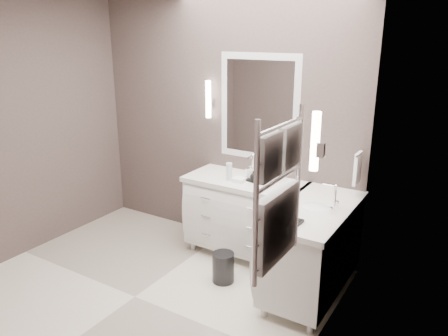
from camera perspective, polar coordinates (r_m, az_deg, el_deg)
The scene contains 19 objects.
floor at distance 4.20m, azimuth -11.54°, elevation -16.20°, with size 3.20×3.00×0.01m, color #EDE4CF.
wall_back at distance 4.80m, azimuth -0.20°, elevation 6.01°, with size 3.20×0.01×2.70m, color #4B3F3C.
wall_left at distance 4.88m, azimuth -26.51°, elevation 4.37°, with size 0.01×3.00×2.70m, color #4B3F3C.
wall_right at distance 2.81m, azimuth 11.48°, elevation -2.68°, with size 0.01×3.00×2.70m, color #4B3F3C.
vanity_back at distance 4.61m, azimuth 2.74°, elevation -5.79°, with size 1.24×0.59×0.97m.
vanity_right at distance 4.01m, azimuth 11.56°, elevation -9.81°, with size 0.59×1.24×0.97m.
mirror_back at distance 4.53m, azimuth 4.57°, elevation 7.85°, with size 0.90×0.02×1.10m.
mirror_right at distance 3.49m, azimuth 16.07°, elevation 4.36°, with size 0.02×0.90×1.10m.
sconce_back at distance 4.76m, azimuth -2.06°, elevation 8.87°, with size 0.06×0.06×0.40m.
sconce_right at distance 2.96m, azimuth 11.82°, elevation 3.27°, with size 0.06×0.06×0.40m.
towel_bar_corner at distance 4.14m, azimuth 17.06°, elevation 0.02°, with size 0.03×0.22×0.30m.
towel_ladder at distance 2.46m, azimuth 7.04°, elevation -4.28°, with size 0.06×0.58×0.90m.
waste_bin at distance 4.27m, azimuth -0.10°, elevation -12.84°, with size 0.21×0.21×0.29m, color black.
amenity_tray_back at distance 4.43m, azimuth 3.70°, elevation -1.53°, with size 0.16×0.12×0.02m, color black.
amenity_tray_right at distance 3.51m, azimuth 9.10°, elevation -7.00°, with size 0.11×0.15×0.02m, color black.
water_bottle at distance 4.42m, azimuth 0.66°, elevation -0.47°, with size 0.06×0.06×0.18m, color silver.
soap_bottle_a at distance 4.44m, azimuth 3.50°, elevation -0.47°, with size 0.06×0.06×0.13m, color white.
soap_bottle_b at distance 4.38m, azimuth 3.88°, elevation -0.98°, with size 0.07×0.07×0.09m, color black.
soap_bottle_c at distance 3.47m, azimuth 9.18°, elevation -5.45°, with size 0.07×0.07×0.18m, color white.
Camera 1 is at (2.49, -2.49, 2.29)m, focal length 35.00 mm.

